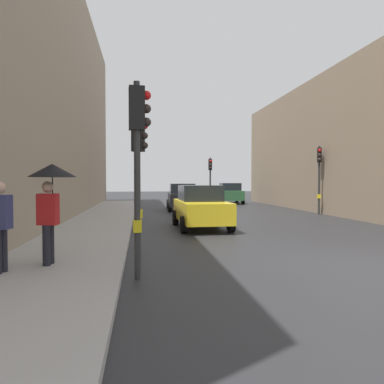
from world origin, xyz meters
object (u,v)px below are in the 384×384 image
Objects in this scene: car_yellow_taxi at (201,207)px; traffic_light_near_right at (139,159)px; car_green_estate at (230,193)px; pedestrian_with_umbrella at (51,186)px; car_dark_suv at (182,197)px; traffic_light_mid_street at (319,167)px; traffic_light_near_left at (138,144)px; traffic_light_far_median at (210,173)px.

traffic_light_near_right is at bearing -116.80° from car_yellow_taxi.
traffic_light_near_right reaches higher than car_green_estate.
car_dark_suv is at bearing 74.18° from pedestrian_with_umbrella.
car_green_estate is (5.16, 16.10, 0.00)m from car_yellow_taxi.
car_green_estate is at bearing 72.21° from car_yellow_taxi.
car_green_estate is (-2.62, 10.95, -1.85)m from traffic_light_mid_street.
car_yellow_taxi is (2.47, 7.56, -1.79)m from traffic_light_near_left.
car_yellow_taxi is (-7.79, -5.14, -1.85)m from traffic_light_mid_street.
traffic_light_mid_street reaches higher than traffic_light_near_left.
traffic_light_near_right is (-0.00, 2.65, -0.14)m from traffic_light_near_left.
traffic_light_far_median is 13.02m from car_yellow_taxi.
traffic_light_mid_street is at bearing 44.51° from pedestrian_with_umbrella.
traffic_light_near_left is at bearing -89.97° from traffic_light_near_right.
traffic_light_far_median is at bearing 123.82° from traffic_light_mid_street.
car_green_estate is (7.64, 21.00, -1.65)m from traffic_light_near_right.
car_green_estate is (2.37, 3.50, -1.68)m from traffic_light_far_median.
traffic_light_far_median is (-5.00, 7.46, -0.16)m from traffic_light_mid_street.
traffic_light_near_right is 22.41m from car_green_estate.
traffic_light_mid_street is 16.33m from traffic_light_near_left.
traffic_light_far_median is at bearing 73.26° from traffic_light_near_right.
traffic_light_near_right is 5.73m from car_yellow_taxi.
traffic_light_near_left is 20.84m from traffic_light_far_median.
traffic_light_far_median is at bearing 77.52° from car_yellow_taxi.
pedestrian_with_umbrella is (-7.10, -19.35, -0.72)m from traffic_light_far_median.
pedestrian_with_umbrella is at bearing -105.82° from car_dark_suv.
traffic_light_mid_street is 14.36m from traffic_light_near_right.
traffic_light_near_right is 0.86× the size of car_yellow_taxi.
traffic_light_mid_street is at bearing 33.45° from car_yellow_taxi.
traffic_light_near_right is at bearing 90.03° from traffic_light_near_left.
traffic_light_mid_street reaches higher than traffic_light_far_median.
traffic_light_mid_street is at bearing 51.06° from traffic_light_near_left.
traffic_light_mid_street reaches higher than car_green_estate.
traffic_light_mid_street is at bearing -56.18° from traffic_light_far_median.
traffic_light_mid_street is at bearing -30.23° from car_dark_suv.
traffic_light_near_left reaches higher than traffic_light_near_right.
pedestrian_with_umbrella reaches higher than car_yellow_taxi.
car_green_estate is at bearing 53.56° from car_dark_suv.
pedestrian_with_umbrella is (-12.10, -11.89, -0.88)m from traffic_light_mid_street.
car_dark_suv is 1.99× the size of pedestrian_with_umbrella.
car_dark_suv is at bearing 80.77° from traffic_light_near_left.
traffic_light_near_left reaches higher than car_green_estate.
car_yellow_taxi is (2.48, 4.90, -1.65)m from traffic_light_near_right.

